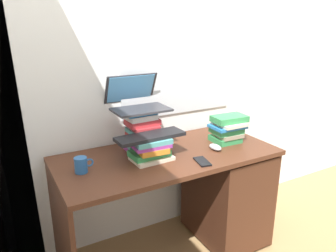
{
  "coord_description": "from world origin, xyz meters",
  "views": [
    {
      "loc": [
        -0.93,
        -1.67,
        1.55
      ],
      "look_at": [
        0.01,
        0.01,
        0.93
      ],
      "focal_mm": 34.9,
      "sensor_mm": 36.0,
      "label": 1
    }
  ],
  "objects_px": {
    "desk": "(213,190)",
    "laptop": "(137,101)",
    "book_stack_tall": "(142,132)",
    "keyboard": "(150,136)",
    "book_stack_side": "(227,128)",
    "book_stack_keyboard_riser": "(150,149)",
    "computer_mouse": "(215,147)",
    "mug": "(81,165)",
    "cell_phone": "(202,161)"
  },
  "relations": [
    {
      "from": "book_stack_keyboard_riser",
      "to": "book_stack_side",
      "type": "xyz_separation_m",
      "value": [
        0.6,
        0.02,
        0.03
      ]
    },
    {
      "from": "desk",
      "to": "book_stack_tall",
      "type": "distance_m",
      "value": 0.68
    },
    {
      "from": "desk",
      "to": "laptop",
      "type": "distance_m",
      "value": 0.84
    },
    {
      "from": "desk",
      "to": "cell_phone",
      "type": "distance_m",
      "value": 0.46
    },
    {
      "from": "desk",
      "to": "book_stack_keyboard_riser",
      "type": "xyz_separation_m",
      "value": [
        -0.49,
        -0.0,
        0.41
      ]
    },
    {
      "from": "laptop",
      "to": "mug",
      "type": "relative_size",
      "value": 3.24
    },
    {
      "from": "book_stack_keyboard_riser",
      "to": "book_stack_side",
      "type": "distance_m",
      "value": 0.61
    },
    {
      "from": "desk",
      "to": "book_stack_side",
      "type": "height_order",
      "value": "book_stack_side"
    },
    {
      "from": "book_stack_tall",
      "to": "book_stack_keyboard_riser",
      "type": "xyz_separation_m",
      "value": [
        -0.03,
        -0.18,
        -0.05
      ]
    },
    {
      "from": "book_stack_side",
      "to": "computer_mouse",
      "type": "distance_m",
      "value": 0.2
    },
    {
      "from": "computer_mouse",
      "to": "mug",
      "type": "bearing_deg",
      "value": 174.13
    },
    {
      "from": "book_stack_tall",
      "to": "book_stack_keyboard_riser",
      "type": "bearing_deg",
      "value": -98.4
    },
    {
      "from": "keyboard",
      "to": "computer_mouse",
      "type": "relative_size",
      "value": 4.04
    },
    {
      "from": "laptop",
      "to": "book_stack_tall",
      "type": "bearing_deg",
      "value": -88.26
    },
    {
      "from": "laptop",
      "to": "computer_mouse",
      "type": "xyz_separation_m",
      "value": [
        0.42,
        -0.3,
        -0.3
      ]
    },
    {
      "from": "book_stack_side",
      "to": "cell_phone",
      "type": "bearing_deg",
      "value": -149.39
    },
    {
      "from": "book_stack_tall",
      "to": "keyboard",
      "type": "xyz_separation_m",
      "value": [
        -0.03,
        -0.18,
        0.03
      ]
    },
    {
      "from": "desk",
      "to": "mug",
      "type": "bearing_deg",
      "value": 178.62
    },
    {
      "from": "laptop",
      "to": "keyboard",
      "type": "distance_m",
      "value": 0.29
    },
    {
      "from": "book_stack_tall",
      "to": "laptop",
      "type": "bearing_deg",
      "value": 91.74
    },
    {
      "from": "book_stack_tall",
      "to": "book_stack_keyboard_riser",
      "type": "distance_m",
      "value": 0.19
    },
    {
      "from": "computer_mouse",
      "to": "laptop",
      "type": "bearing_deg",
      "value": 144.05
    },
    {
      "from": "desk",
      "to": "laptop",
      "type": "xyz_separation_m",
      "value": [
        -0.47,
        0.24,
        0.65
      ]
    },
    {
      "from": "book_stack_tall",
      "to": "cell_phone",
      "type": "height_order",
      "value": "book_stack_tall"
    },
    {
      "from": "desk",
      "to": "book_stack_keyboard_riser",
      "type": "relative_size",
      "value": 5.58
    },
    {
      "from": "cell_phone",
      "to": "book_stack_keyboard_riser",
      "type": "bearing_deg",
      "value": 154.91
    },
    {
      "from": "desk",
      "to": "keyboard",
      "type": "xyz_separation_m",
      "value": [
        -0.49,
        -0.0,
        0.49
      ]
    },
    {
      "from": "computer_mouse",
      "to": "mug",
      "type": "distance_m",
      "value": 0.86
    },
    {
      "from": "mug",
      "to": "cell_phone",
      "type": "xyz_separation_m",
      "value": [
        0.66,
        -0.21,
        -0.04
      ]
    },
    {
      "from": "desk",
      "to": "mug",
      "type": "relative_size",
      "value": 12.97
    },
    {
      "from": "book_stack_side",
      "to": "mug",
      "type": "height_order",
      "value": "book_stack_side"
    },
    {
      "from": "desk",
      "to": "book_stack_side",
      "type": "relative_size",
      "value": 5.57
    },
    {
      "from": "book_stack_keyboard_riser",
      "to": "mug",
      "type": "bearing_deg",
      "value": 176.3
    },
    {
      "from": "book_stack_tall",
      "to": "cell_phone",
      "type": "relative_size",
      "value": 1.94
    },
    {
      "from": "desk",
      "to": "book_stack_keyboard_riser",
      "type": "distance_m",
      "value": 0.64
    },
    {
      "from": "book_stack_side",
      "to": "laptop",
      "type": "height_order",
      "value": "laptop"
    },
    {
      "from": "book_stack_tall",
      "to": "book_stack_side",
      "type": "xyz_separation_m",
      "value": [
        0.58,
        -0.15,
        -0.02
      ]
    },
    {
      "from": "mug",
      "to": "book_stack_side",
      "type": "bearing_deg",
      "value": -0.14
    },
    {
      "from": "book_stack_tall",
      "to": "mug",
      "type": "bearing_deg",
      "value": -161.14
    },
    {
      "from": "book_stack_side",
      "to": "keyboard",
      "type": "xyz_separation_m",
      "value": [
        -0.6,
        -0.02,
        0.05
      ]
    },
    {
      "from": "book_stack_tall",
      "to": "book_stack_keyboard_riser",
      "type": "height_order",
      "value": "book_stack_tall"
    },
    {
      "from": "book_stack_tall",
      "to": "book_stack_side",
      "type": "distance_m",
      "value": 0.6
    },
    {
      "from": "desk",
      "to": "book_stack_side",
      "type": "distance_m",
      "value": 0.45
    },
    {
      "from": "book_stack_keyboard_riser",
      "to": "book_stack_side",
      "type": "height_order",
      "value": "book_stack_side"
    },
    {
      "from": "keyboard",
      "to": "cell_phone",
      "type": "distance_m",
      "value": 0.34
    },
    {
      "from": "desk",
      "to": "keyboard",
      "type": "distance_m",
      "value": 0.69
    },
    {
      "from": "laptop",
      "to": "mug",
      "type": "distance_m",
      "value": 0.56
    },
    {
      "from": "book_stack_keyboard_riser",
      "to": "laptop",
      "type": "distance_m",
      "value": 0.34
    },
    {
      "from": "mug",
      "to": "laptop",
      "type": "bearing_deg",
      "value": 26.25
    },
    {
      "from": "book_stack_keyboard_riser",
      "to": "keyboard",
      "type": "distance_m",
      "value": 0.08
    }
  ]
}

